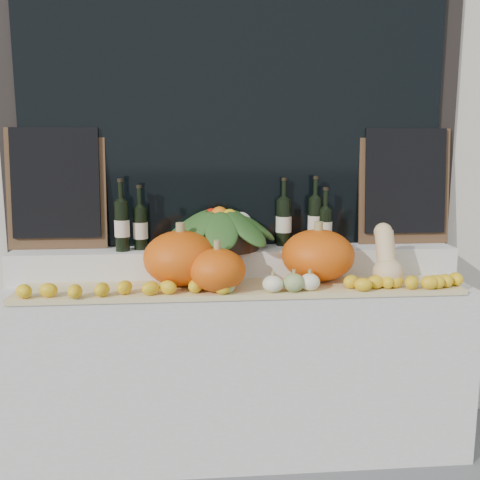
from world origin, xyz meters
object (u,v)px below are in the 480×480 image
at_px(butternut_squash, 387,259).
at_px(wine_bottle_tall, 284,222).
at_px(pumpkin_right, 318,255).
at_px(produce_bowl, 220,228).
at_px(pumpkin_left, 181,258).

bearing_deg(butternut_squash, wine_bottle_tall, 141.69).
xyz_separation_m(pumpkin_right, produce_bowl, (-0.48, 0.18, 0.11)).
height_order(pumpkin_left, produce_bowl, produce_bowl).
distance_m(pumpkin_left, wine_bottle_tall, 0.62).
bearing_deg(wine_bottle_tall, pumpkin_left, -152.87).
distance_m(pumpkin_left, pumpkin_right, 0.68).
bearing_deg(wine_bottle_tall, pumpkin_right, -61.54).
distance_m(pumpkin_right, butternut_squash, 0.33).
height_order(pumpkin_left, butternut_squash, butternut_squash).
height_order(pumpkin_left, pumpkin_right, pumpkin_left).
height_order(pumpkin_right, produce_bowl, produce_bowl).
distance_m(pumpkin_left, butternut_squash, 0.99).
xyz_separation_m(produce_bowl, wine_bottle_tall, (0.35, 0.07, 0.02)).
bearing_deg(butternut_squash, pumpkin_left, 175.77).
height_order(pumpkin_right, butternut_squash, butternut_squash).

